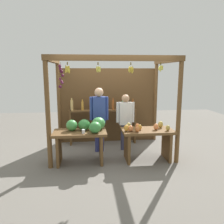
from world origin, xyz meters
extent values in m
plane|color=slate|center=(0.00, 0.00, 0.00)|extent=(12.00, 12.00, 0.00)
cylinder|color=brown|center=(-1.42, -0.88, 1.20)|extent=(0.10, 0.10, 2.41)
cylinder|color=brown|center=(1.42, -0.88, 1.20)|extent=(0.10, 0.10, 2.41)
cylinder|color=brown|center=(-1.42, 0.88, 1.20)|extent=(0.10, 0.10, 2.41)
cylinder|color=brown|center=(1.42, 0.88, 1.20)|extent=(0.10, 0.10, 2.41)
cube|color=brown|center=(0.00, -0.88, 2.35)|extent=(2.95, 0.12, 0.12)
cube|color=brown|center=(-1.42, 0.00, 2.35)|extent=(0.12, 1.86, 0.12)
cube|color=brown|center=(1.42, 0.00, 2.35)|extent=(0.12, 1.86, 0.12)
cube|color=#52381E|center=(0.00, 0.90, 1.08)|extent=(2.85, 0.04, 2.17)
cylinder|color=brown|center=(1.00, -0.79, 2.24)|extent=(0.02, 0.02, 0.06)
ellipsoid|color=#D1CC4C|center=(1.03, -0.79, 2.15)|extent=(0.04, 0.07, 0.11)
ellipsoid|color=#D1CC4C|center=(1.02, -0.76, 2.15)|extent=(0.05, 0.05, 0.11)
ellipsoid|color=#D1CC4C|center=(1.00, -0.76, 2.15)|extent=(0.06, 0.04, 0.11)
ellipsoid|color=#D1CC4C|center=(0.98, -0.76, 2.15)|extent=(0.06, 0.06, 0.11)
ellipsoid|color=#D1CC4C|center=(0.98, -0.79, 2.13)|extent=(0.04, 0.07, 0.11)
ellipsoid|color=#D1CC4C|center=(0.98, -0.80, 2.12)|extent=(0.06, 0.05, 0.11)
ellipsoid|color=#D1CC4C|center=(0.99, -0.81, 2.16)|extent=(0.07, 0.04, 0.11)
ellipsoid|color=#D1CC4C|center=(1.03, -0.81, 2.15)|extent=(0.06, 0.06, 0.11)
cylinder|color=brown|center=(0.36, -0.70, 2.24)|extent=(0.02, 0.02, 0.06)
ellipsoid|color=gold|center=(0.40, -0.70, 2.10)|extent=(0.04, 0.09, 0.15)
ellipsoid|color=gold|center=(0.36, -0.68, 2.12)|extent=(0.08, 0.06, 0.15)
ellipsoid|color=gold|center=(0.33, -0.68, 2.13)|extent=(0.05, 0.06, 0.15)
ellipsoid|color=gold|center=(0.33, -0.72, 2.12)|extent=(0.05, 0.06, 0.15)
ellipsoid|color=gold|center=(0.37, -0.73, 2.10)|extent=(0.07, 0.05, 0.15)
cylinder|color=brown|center=(-1.00, -0.76, 2.24)|extent=(0.02, 0.02, 0.06)
ellipsoid|color=gold|center=(-0.97, -0.75, 2.10)|extent=(0.04, 0.09, 0.15)
ellipsoid|color=gold|center=(-0.97, -0.74, 2.12)|extent=(0.06, 0.07, 0.16)
ellipsoid|color=gold|center=(-0.99, -0.73, 2.12)|extent=(0.09, 0.05, 0.16)
ellipsoid|color=gold|center=(-1.01, -0.74, 2.12)|extent=(0.09, 0.07, 0.16)
ellipsoid|color=gold|center=(-1.03, -0.74, 2.11)|extent=(0.06, 0.08, 0.16)
ellipsoid|color=gold|center=(-1.03, -0.77, 2.13)|extent=(0.05, 0.07, 0.16)
ellipsoid|color=gold|center=(-1.02, -0.78, 2.12)|extent=(0.06, 0.05, 0.16)
ellipsoid|color=gold|center=(-0.99, -0.78, 2.12)|extent=(0.09, 0.05, 0.15)
ellipsoid|color=gold|center=(-0.98, -0.77, 2.11)|extent=(0.06, 0.06, 0.16)
cylinder|color=brown|center=(-0.36, -0.70, 2.24)|extent=(0.02, 0.02, 0.06)
ellipsoid|color=#D1CC4C|center=(-0.32, -0.71, 2.12)|extent=(0.04, 0.07, 0.13)
ellipsoid|color=#D1CC4C|center=(-0.33, -0.67, 2.12)|extent=(0.06, 0.06, 0.14)
ellipsoid|color=#D1CC4C|center=(-0.36, -0.67, 2.12)|extent=(0.06, 0.04, 0.13)
ellipsoid|color=#D1CC4C|center=(-0.38, -0.69, 2.12)|extent=(0.05, 0.07, 0.14)
ellipsoid|color=#D1CC4C|center=(-0.38, -0.71, 2.11)|extent=(0.05, 0.08, 0.14)
ellipsoid|color=#D1CC4C|center=(-0.36, -0.74, 2.12)|extent=(0.09, 0.04, 0.13)
ellipsoid|color=#D1CC4C|center=(-0.34, -0.73, 2.13)|extent=(0.08, 0.07, 0.14)
cylinder|color=#4C422D|center=(-1.15, -0.63, 1.99)|extent=(0.01, 0.01, 0.55)
sphere|color=#511938|center=(-1.17, -0.64, 2.19)|extent=(0.07, 0.07, 0.07)
sphere|color=#601E42|center=(-1.16, -0.61, 2.13)|extent=(0.07, 0.07, 0.07)
sphere|color=#47142D|center=(-1.14, -0.62, 2.07)|extent=(0.07, 0.07, 0.07)
sphere|color=#47142D|center=(-1.12, -0.60, 1.99)|extent=(0.07, 0.07, 0.07)
sphere|color=#601E42|center=(-1.18, -0.61, 1.92)|extent=(0.06, 0.06, 0.06)
sphere|color=#601E42|center=(-1.15, -0.63, 1.86)|extent=(0.06, 0.06, 0.06)
sphere|color=#511938|center=(-1.13, -0.64, 1.83)|extent=(0.06, 0.06, 0.06)
sphere|color=#47142D|center=(-1.18, -0.64, 1.75)|extent=(0.07, 0.07, 0.07)
cube|color=brown|center=(-0.78, -0.66, 0.71)|extent=(1.20, 0.64, 0.06)
cube|color=brown|center=(-1.26, -0.66, 0.34)|extent=(0.06, 0.58, 0.68)
cube|color=brown|center=(-0.30, -0.66, 0.34)|extent=(0.06, 0.58, 0.68)
ellipsoid|color=#429347|center=(-0.97, -0.57, 0.87)|extent=(0.26, 0.26, 0.25)
ellipsoid|color=#38843D|center=(-0.44, -0.82, 0.87)|extent=(0.31, 0.31, 0.25)
ellipsoid|color=#38843D|center=(-0.68, -0.55, 0.87)|extent=(0.32, 0.32, 0.25)
ellipsoid|color=#429347|center=(-0.35, -0.52, 0.88)|extent=(0.42, 0.42, 0.29)
cylinder|color=white|center=(-0.70, -0.84, 0.79)|extent=(0.07, 0.07, 0.09)
cube|color=brown|center=(0.78, -0.66, 0.71)|extent=(1.20, 0.64, 0.06)
cube|color=brown|center=(0.30, -0.66, 0.34)|extent=(0.06, 0.58, 0.68)
cube|color=brown|center=(1.26, -0.66, 0.34)|extent=(0.06, 0.58, 0.68)
ellipsoid|color=#B79E47|center=(1.13, -0.53, 0.82)|extent=(0.15, 0.15, 0.16)
ellipsoid|color=#E07F47|center=(0.97, -0.70, 0.81)|extent=(0.12, 0.12, 0.15)
ellipsoid|color=#B79E47|center=(1.22, -0.81, 0.81)|extent=(0.10, 0.10, 0.13)
ellipsoid|color=#B79E47|center=(0.37, -0.48, 0.81)|extent=(0.13, 0.13, 0.13)
ellipsoid|color=#CC7038|center=(0.50, -0.85, 0.81)|extent=(0.11, 0.11, 0.13)
ellipsoid|color=#E07F47|center=(0.36, -0.78, 0.81)|extent=(0.15, 0.15, 0.14)
ellipsoid|color=gold|center=(0.59, -0.69, 0.81)|extent=(0.11, 0.11, 0.13)
ellipsoid|color=gold|center=(0.27, -0.76, 0.82)|extent=(0.16, 0.16, 0.15)
ellipsoid|color=#E07F47|center=(0.56, -0.56, 0.81)|extent=(0.12, 0.12, 0.13)
cube|color=brown|center=(-1.10, 0.66, 0.50)|extent=(0.05, 0.20, 1.00)
cube|color=brown|center=(0.75, 0.66, 0.50)|extent=(0.05, 0.20, 1.00)
cube|color=brown|center=(-0.17, 0.66, 0.98)|extent=(1.85, 0.22, 0.04)
cylinder|color=#D8B266|center=(-1.04, 0.66, 1.14)|extent=(0.07, 0.07, 0.29)
cylinder|color=#D8B266|center=(-1.04, 0.66, 1.32)|extent=(0.03, 0.03, 0.06)
cylinder|color=gold|center=(-0.75, 0.66, 1.12)|extent=(0.07, 0.07, 0.25)
cylinder|color=gold|center=(-0.75, 0.66, 1.28)|extent=(0.03, 0.03, 0.06)
cylinder|color=gold|center=(-0.46, 0.66, 1.13)|extent=(0.07, 0.07, 0.27)
cylinder|color=gold|center=(-0.46, 0.66, 1.30)|extent=(0.03, 0.03, 0.06)
cylinder|color=silver|center=(-0.18, 0.66, 1.12)|extent=(0.06, 0.06, 0.24)
cylinder|color=silver|center=(-0.18, 0.66, 1.27)|extent=(0.03, 0.03, 0.06)
cylinder|color=#994C1E|center=(0.12, 0.66, 1.14)|extent=(0.07, 0.07, 0.27)
cylinder|color=#994C1E|center=(0.12, 0.66, 1.30)|extent=(0.03, 0.03, 0.06)
cylinder|color=#338C4C|center=(0.40, 0.66, 1.12)|extent=(0.08, 0.08, 0.23)
cylinder|color=#338C4C|center=(0.40, 0.66, 1.26)|extent=(0.04, 0.04, 0.06)
cylinder|color=#994C1E|center=(0.69, 0.66, 1.13)|extent=(0.07, 0.07, 0.25)
cylinder|color=#994C1E|center=(0.69, 0.66, 1.28)|extent=(0.03, 0.03, 0.06)
cylinder|color=navy|center=(-0.37, 0.02, 0.39)|extent=(0.11, 0.11, 0.78)
cylinder|color=navy|center=(-0.25, 0.02, 0.39)|extent=(0.11, 0.11, 0.78)
cube|color=#2D428C|center=(-0.31, 0.02, 1.11)|extent=(0.32, 0.19, 0.66)
cylinder|color=#2D428C|center=(-0.51, 0.02, 1.15)|extent=(0.08, 0.08, 0.60)
cylinder|color=#2D428C|center=(-0.11, 0.02, 1.15)|extent=(0.08, 0.08, 0.60)
sphere|color=tan|center=(-0.31, 0.02, 1.56)|extent=(0.23, 0.23, 0.23)
cylinder|color=#3A3A54|center=(0.32, 0.08, 0.35)|extent=(0.11, 0.11, 0.70)
cylinder|color=#3A3A54|center=(0.44, 0.08, 0.35)|extent=(0.11, 0.11, 0.70)
cube|color=white|center=(0.38, 0.08, 0.99)|extent=(0.32, 0.19, 0.59)
cylinder|color=white|center=(0.18, 0.08, 1.02)|extent=(0.08, 0.08, 0.53)
cylinder|color=white|center=(0.58, 0.08, 1.02)|extent=(0.08, 0.08, 0.53)
sphere|color=tan|center=(0.38, 0.08, 1.39)|extent=(0.20, 0.20, 0.20)
camera|label=1|loc=(-0.56, -5.53, 2.06)|focal=35.38mm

